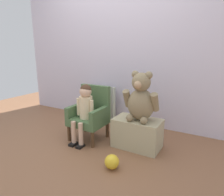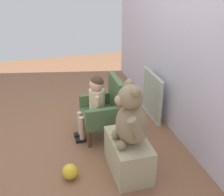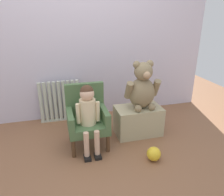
{
  "view_description": "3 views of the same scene",
  "coord_description": "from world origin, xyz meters",
  "px_view_note": "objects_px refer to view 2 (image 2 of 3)",
  "views": [
    {
      "loc": [
        1.48,
        -1.56,
        1.16
      ],
      "look_at": [
        0.3,
        0.51,
        0.57
      ],
      "focal_mm": 32.0,
      "sensor_mm": 36.0,
      "label": 1
    },
    {
      "loc": [
        2.63,
        -0.18,
        1.84
      ],
      "look_at": [
        0.26,
        0.48,
        0.6
      ],
      "focal_mm": 45.0,
      "sensor_mm": 36.0,
      "label": 2
    },
    {
      "loc": [
        -0.3,
        -1.72,
        1.43
      ],
      "look_at": [
        0.29,
        0.45,
        0.54
      ],
      "focal_mm": 35.0,
      "sensor_mm": 36.0,
      "label": 3
    }
  ],
  "objects_px": {
    "toy_ball": "(70,172)",
    "child_armchair": "(105,109)",
    "child_figure": "(95,98)",
    "low_bench": "(128,155)",
    "radiator": "(152,96)",
    "large_teddy_bear": "(130,117)"
  },
  "relations": [
    {
      "from": "low_bench",
      "to": "large_teddy_bear",
      "type": "relative_size",
      "value": 0.98
    },
    {
      "from": "child_figure",
      "to": "low_bench",
      "type": "bearing_deg",
      "value": 15.2
    },
    {
      "from": "radiator",
      "to": "toy_ball",
      "type": "relative_size",
      "value": 3.93
    },
    {
      "from": "child_armchair",
      "to": "radiator",
      "type": "bearing_deg",
      "value": 111.65
    },
    {
      "from": "radiator",
      "to": "low_bench",
      "type": "bearing_deg",
      "value": -34.04
    },
    {
      "from": "toy_ball",
      "to": "child_armchair",
      "type": "bearing_deg",
      "value": 141.12
    },
    {
      "from": "child_armchair",
      "to": "child_figure",
      "type": "height_order",
      "value": "child_figure"
    },
    {
      "from": "child_figure",
      "to": "low_bench",
      "type": "distance_m",
      "value": 0.73
    },
    {
      "from": "radiator",
      "to": "toy_ball",
      "type": "bearing_deg",
      "value": -53.13
    },
    {
      "from": "large_teddy_bear",
      "to": "child_armchair",
      "type": "bearing_deg",
      "value": -175.1
    },
    {
      "from": "large_teddy_bear",
      "to": "low_bench",
      "type": "bearing_deg",
      "value": 173.85
    },
    {
      "from": "low_bench",
      "to": "radiator",
      "type": "bearing_deg",
      "value": 145.96
    },
    {
      "from": "child_figure",
      "to": "radiator",
      "type": "bearing_deg",
      "value": 108.78
    },
    {
      "from": "radiator",
      "to": "child_armchair",
      "type": "height_order",
      "value": "child_armchair"
    },
    {
      "from": "child_armchair",
      "to": "large_teddy_bear",
      "type": "xyz_separation_m",
      "value": [
        0.68,
        0.06,
        0.26
      ]
    },
    {
      "from": "large_teddy_bear",
      "to": "toy_ball",
      "type": "bearing_deg",
      "value": -97.31
    },
    {
      "from": "child_armchair",
      "to": "large_teddy_bear",
      "type": "relative_size",
      "value": 1.22
    },
    {
      "from": "low_bench",
      "to": "large_teddy_bear",
      "type": "bearing_deg",
      "value": -6.15
    },
    {
      "from": "child_armchair",
      "to": "toy_ball",
      "type": "xyz_separation_m",
      "value": [
        0.61,
        -0.49,
        -0.27
      ]
    },
    {
      "from": "low_bench",
      "to": "child_armchair",
      "type": "bearing_deg",
      "value": -174.55
    },
    {
      "from": "toy_ball",
      "to": "child_figure",
      "type": "bearing_deg",
      "value": 148.24
    },
    {
      "from": "radiator",
      "to": "child_armchair",
      "type": "xyz_separation_m",
      "value": [
        0.27,
        -0.68,
        0.06
      ]
    }
  ]
}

